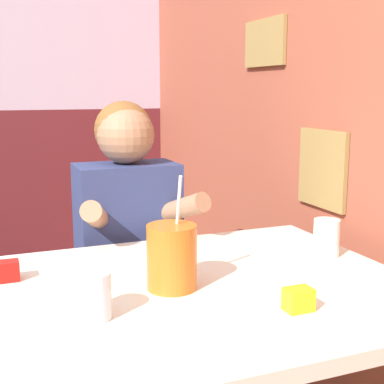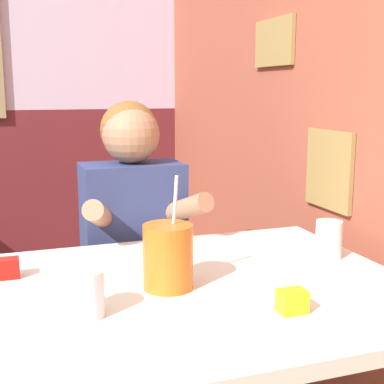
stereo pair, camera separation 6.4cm
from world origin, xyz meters
name	(u,v)px [view 2 (the right image)]	position (x,y,z in m)	size (l,w,h in m)	color
brick_wall_right	(275,57)	(1.35, 1.30, 1.35)	(0.08, 4.60, 2.70)	#9E4C38
main_table	(196,310)	(0.70, 0.44, 0.68)	(1.06, 0.85, 0.75)	beige
person_seated	(134,264)	(0.68, 1.03, 0.61)	(0.42, 0.40, 1.18)	navy
cocktail_pitcher	(168,256)	(0.63, 0.45, 0.82)	(0.12, 0.12, 0.28)	#C6661E
glass_near_pitcher	(84,294)	(0.42, 0.35, 0.80)	(0.08, 0.08, 0.10)	silver
glass_center	(329,239)	(1.13, 0.52, 0.80)	(0.07, 0.07, 0.11)	silver
condiment_ketchup	(7,268)	(0.27, 0.65, 0.77)	(0.06, 0.04, 0.05)	#B7140F
condiment_mustard	(292,301)	(0.84, 0.22, 0.77)	(0.06, 0.04, 0.05)	yellow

